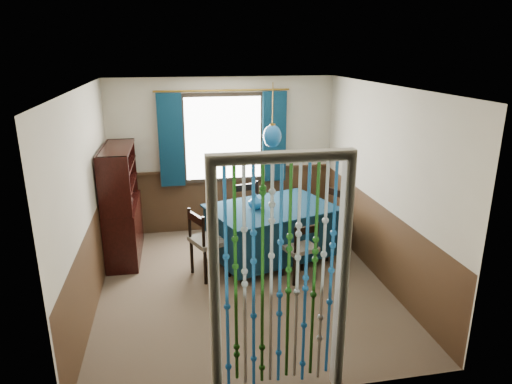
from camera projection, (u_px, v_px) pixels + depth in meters
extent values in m
plane|color=brown|center=(243.00, 285.00, 5.89)|extent=(4.00, 4.00, 0.00)
plane|color=silver|center=(242.00, 87.00, 5.13)|extent=(4.00, 4.00, 0.00)
plane|color=#BFB59C|center=(223.00, 156.00, 7.38)|extent=(3.60, 0.00, 3.60)
plane|color=#BFB59C|center=(282.00, 267.00, 3.64)|extent=(3.60, 0.00, 3.60)
plane|color=#BFB59C|center=(87.00, 201.00, 5.19)|extent=(0.00, 4.00, 4.00)
plane|color=#BFB59C|center=(382.00, 185.00, 5.83)|extent=(0.00, 4.00, 4.00)
plane|color=#3E2917|center=(224.00, 200.00, 7.60)|extent=(3.60, 0.00, 3.60)
plane|color=#3E2917|center=(280.00, 346.00, 3.88)|extent=(3.60, 0.00, 3.60)
plane|color=#3E2917|center=(95.00, 261.00, 5.42)|extent=(0.00, 4.00, 4.00)
plane|color=#3E2917|center=(376.00, 239.00, 6.05)|extent=(0.00, 4.00, 4.00)
cube|color=black|center=(223.00, 138.00, 7.25)|extent=(1.32, 0.12, 1.42)
cube|color=#0A2436|center=(271.00, 231.00, 6.47)|extent=(1.87, 1.54, 0.65)
cube|color=#0A2436|center=(272.00, 208.00, 6.36)|extent=(1.94, 1.61, 0.03)
cylinder|color=black|center=(243.00, 278.00, 5.92)|extent=(0.07, 0.07, 0.14)
cylinder|color=black|center=(326.00, 256.00, 6.54)|extent=(0.07, 0.07, 0.14)
cylinder|color=black|center=(217.00, 254.00, 6.62)|extent=(0.07, 0.07, 0.14)
cylinder|color=black|center=(294.00, 236.00, 7.24)|extent=(0.07, 0.07, 0.14)
cylinder|color=black|center=(294.00, 271.00, 5.81)|extent=(0.04, 0.04, 0.41)
cylinder|color=black|center=(315.00, 266.00, 5.95)|extent=(0.04, 0.04, 0.41)
cylinder|color=black|center=(282.00, 261.00, 6.07)|extent=(0.04, 0.04, 0.41)
cylinder|color=black|center=(303.00, 256.00, 6.21)|extent=(0.04, 0.04, 0.41)
cube|color=#5B5549|center=(299.00, 247.00, 5.94)|extent=(0.50, 0.48, 0.06)
cube|color=black|center=(307.00, 230.00, 5.71)|extent=(0.34, 0.14, 0.09)
cylinder|color=black|center=(295.00, 242.00, 5.68)|extent=(0.04, 0.04, 0.40)
cylinder|color=black|center=(317.00, 237.00, 5.82)|extent=(0.04, 0.04, 0.40)
cylinder|color=black|center=(257.00, 222.00, 7.34)|extent=(0.05, 0.05, 0.47)
cylinder|color=black|center=(235.00, 226.00, 7.20)|extent=(0.05, 0.05, 0.47)
cylinder|color=black|center=(266.00, 230.00, 7.02)|extent=(0.05, 0.05, 0.47)
cylinder|color=black|center=(243.00, 234.00, 6.89)|extent=(0.05, 0.05, 0.47)
cube|color=#5B5549|center=(250.00, 212.00, 7.03)|extent=(0.54, 0.52, 0.06)
cube|color=black|center=(245.00, 187.00, 7.10)|extent=(0.40, 0.12, 0.10)
cylinder|color=black|center=(257.00, 195.00, 7.21)|extent=(0.04, 0.04, 0.46)
cylinder|color=black|center=(234.00, 198.00, 7.07)|extent=(0.04, 0.04, 0.46)
cylinder|color=black|center=(192.00, 257.00, 6.14)|extent=(0.05, 0.05, 0.47)
cylinder|color=black|center=(205.00, 267.00, 5.84)|extent=(0.05, 0.05, 0.47)
cylinder|color=black|center=(215.00, 250.00, 6.33)|extent=(0.05, 0.05, 0.47)
cylinder|color=black|center=(229.00, 260.00, 6.04)|extent=(0.05, 0.05, 0.47)
cube|color=#5B5549|center=(210.00, 240.00, 6.01)|extent=(0.59, 0.60, 0.06)
cube|color=black|center=(196.00, 219.00, 5.80)|extent=(0.20, 0.38, 0.10)
cylinder|color=black|center=(190.00, 225.00, 5.99)|extent=(0.04, 0.04, 0.46)
cylinder|color=black|center=(203.00, 234.00, 5.70)|extent=(0.04, 0.04, 0.46)
cylinder|color=black|center=(343.00, 233.00, 6.94)|extent=(0.04, 0.04, 0.46)
cylinder|color=black|center=(325.00, 226.00, 7.21)|extent=(0.04, 0.04, 0.46)
cylinder|color=black|center=(327.00, 239.00, 6.73)|extent=(0.04, 0.04, 0.46)
cylinder|color=black|center=(309.00, 231.00, 7.00)|extent=(0.04, 0.04, 0.46)
cube|color=#5B5549|center=(327.00, 216.00, 6.89)|extent=(0.59, 0.60, 0.06)
cube|color=black|center=(336.00, 193.00, 6.90)|extent=(0.22, 0.36, 0.10)
cylinder|color=black|center=(345.00, 205.00, 6.80)|extent=(0.04, 0.04, 0.45)
cylinder|color=black|center=(327.00, 199.00, 7.08)|extent=(0.04, 0.04, 0.45)
cube|color=black|center=(124.00, 230.00, 6.60)|extent=(0.45, 1.25, 0.81)
cube|color=black|center=(115.00, 188.00, 5.80)|extent=(0.38, 0.05, 0.81)
cube|color=black|center=(123.00, 165.00, 6.91)|extent=(0.38, 0.05, 0.81)
cube|color=black|center=(117.00, 148.00, 6.24)|extent=(0.40, 1.25, 0.04)
cube|color=black|center=(105.00, 176.00, 6.32)|extent=(0.04, 1.22, 0.81)
cube|color=black|center=(122.00, 184.00, 6.39)|extent=(0.34, 1.17, 0.02)
cube|color=black|center=(121.00, 165.00, 6.31)|extent=(0.34, 1.17, 0.02)
cylinder|color=olive|center=(273.00, 110.00, 5.95)|extent=(0.01, 0.01, 0.70)
ellipsoid|color=#134E87|center=(272.00, 136.00, 6.06)|extent=(0.25, 0.25, 0.30)
cylinder|color=olive|center=(272.00, 125.00, 6.01)|extent=(0.08, 0.08, 0.03)
imported|color=#134E87|center=(255.00, 202.00, 6.27)|extent=(0.20, 0.20, 0.19)
imported|color=beige|center=(122.00, 186.00, 6.18)|extent=(0.22, 0.22, 0.05)
imported|color=beige|center=(127.00, 191.00, 6.76)|extent=(0.21, 0.21, 0.18)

